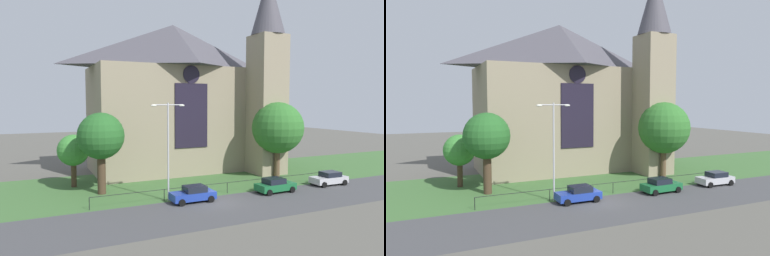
{
  "view_description": "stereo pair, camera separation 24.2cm",
  "coord_description": "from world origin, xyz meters",
  "views": [
    {
      "loc": [
        -15.72,
        -28.32,
        9.26
      ],
      "look_at": [
        0.98,
        8.0,
        6.42
      ],
      "focal_mm": 32.85,
      "sensor_mm": 36.0,
      "label": 1
    },
    {
      "loc": [
        -15.5,
        -28.42,
        9.26
      ],
      "look_at": [
        0.98,
        8.0,
        6.42
      ],
      "focal_mm": 32.85,
      "sensor_mm": 36.0,
      "label": 2
    }
  ],
  "objects": [
    {
      "name": "ground",
      "position": [
        0.0,
        10.0,
        0.0
      ],
      "size": [
        160.0,
        160.0,
        0.0
      ],
      "primitive_type": "plane",
      "color": "#56544C"
    },
    {
      "name": "tree_left_near",
      "position": [
        -9.34,
        7.65,
        5.85
      ],
      "size": [
        4.74,
        4.74,
        8.32
      ],
      "color": "#423021",
      "rests_on": "ground"
    },
    {
      "name": "tree_right_far",
      "position": [
        17.26,
        13.27,
        5.09
      ],
      "size": [
        4.72,
        4.72,
        7.49
      ],
      "color": "#4C3823",
      "rests_on": "ground"
    },
    {
      "name": "grass_verge",
      "position": [
        0.0,
        8.0,
        0.0
      ],
      "size": [
        120.0,
        20.0,
        0.01
      ],
      "primitive_type": "cube",
      "color": "#3D6633",
      "rests_on": "ground"
    },
    {
      "name": "road_asphalt",
      "position": [
        0.0,
        -2.0,
        0.0
      ],
      "size": [
        120.0,
        8.0,
        0.01
      ],
      "primitive_type": "cube",
      "color": "#424244",
      "rests_on": "ground"
    },
    {
      "name": "parked_car_blue",
      "position": [
        -2.08,
        1.09,
        0.74
      ],
      "size": [
        4.21,
        2.03,
        1.51
      ],
      "rotation": [
        0.0,
        0.0,
        3.14
      ],
      "color": "#1E3899",
      "rests_on": "ground"
    },
    {
      "name": "parked_car_green",
      "position": [
        7.13,
        0.72,
        0.74
      ],
      "size": [
        4.25,
        2.11,
        1.51
      ],
      "rotation": [
        0.0,
        0.0,
        0.03
      ],
      "color": "#196033",
      "rests_on": "ground"
    },
    {
      "name": "church_building",
      "position": [
        3.22,
        16.82,
        10.27
      ],
      "size": [
        23.2,
        16.2,
        26.0
      ],
      "color": "gray",
      "rests_on": "ground"
    },
    {
      "name": "streetlamp_near",
      "position": [
        -4.06,
        2.4,
        5.82
      ],
      "size": [
        3.37,
        0.26,
        9.3
      ],
      "color": "#B2B2B7",
      "rests_on": "ground"
    },
    {
      "name": "tree_right_near",
      "position": [
        12.35,
        7.02,
        6.16
      ],
      "size": [
        6.42,
        6.42,
        9.4
      ],
      "color": "brown",
      "rests_on": "ground"
    },
    {
      "name": "iron_railing",
      "position": [
        2.45,
        2.5,
        0.96
      ],
      "size": [
        27.66,
        0.07,
        1.13
      ],
      "color": "black",
      "rests_on": "ground"
    },
    {
      "name": "tree_left_far",
      "position": [
        -11.59,
        11.94,
        4.04
      ],
      "size": [
        3.45,
        3.45,
        5.83
      ],
      "color": "#423021",
      "rests_on": "ground"
    },
    {
      "name": "parked_car_silver",
      "position": [
        14.83,
        0.88,
        0.74
      ],
      "size": [
        4.27,
        2.16,
        1.51
      ],
      "rotation": [
        0.0,
        0.0,
        3.1
      ],
      "color": "#B7B7BC",
      "rests_on": "ground"
    }
  ]
}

